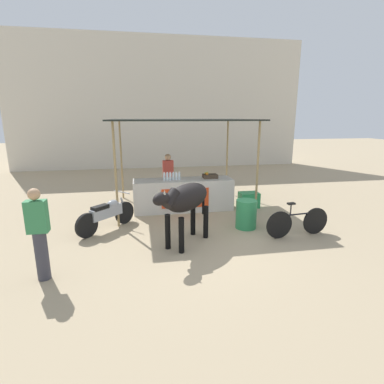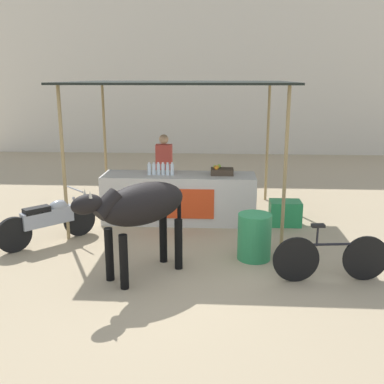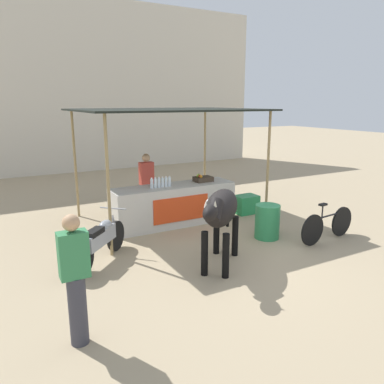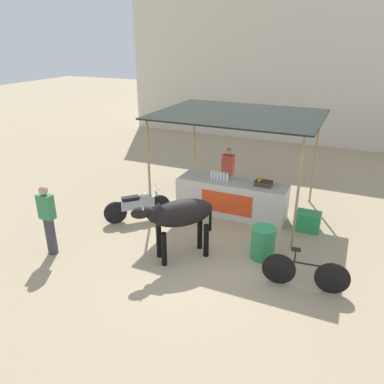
% 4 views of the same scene
% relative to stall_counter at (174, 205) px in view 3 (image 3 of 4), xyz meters
% --- Properties ---
extents(ground_plane, '(60.00, 60.00, 0.00)m').
position_rel_stall_counter_xyz_m(ground_plane, '(0.00, -2.20, -0.48)').
color(ground_plane, tan).
extents(building_wall_far, '(16.00, 0.50, 6.99)m').
position_rel_stall_counter_xyz_m(building_wall_far, '(0.00, 8.41, 3.01)').
color(building_wall_far, beige).
rests_on(building_wall_far, ground).
extents(stall_counter, '(3.00, 0.82, 0.96)m').
position_rel_stall_counter_xyz_m(stall_counter, '(0.00, 0.00, 0.00)').
color(stall_counter, beige).
rests_on(stall_counter, ground).
extents(stall_awning, '(4.20, 3.20, 2.73)m').
position_rel_stall_counter_xyz_m(stall_awning, '(0.00, 0.30, 2.14)').
color(stall_awning, black).
rests_on(stall_awning, ground).
extents(water_bottle_row, '(0.52, 0.07, 0.25)m').
position_rel_stall_counter_xyz_m(water_bottle_row, '(-0.35, -0.05, 0.59)').
color(water_bottle_row, silver).
rests_on(water_bottle_row, stall_counter).
extents(fruit_crate, '(0.44, 0.32, 0.18)m').
position_rel_stall_counter_xyz_m(fruit_crate, '(0.83, 0.05, 0.55)').
color(fruit_crate, '#3F3326').
rests_on(fruit_crate, stall_counter).
extents(vendor_behind_counter, '(0.34, 0.22, 1.65)m').
position_rel_stall_counter_xyz_m(vendor_behind_counter, '(-0.38, 0.75, 0.37)').
color(vendor_behind_counter, '#383842').
rests_on(vendor_behind_counter, ground).
extents(cooler_box, '(0.60, 0.44, 0.48)m').
position_rel_stall_counter_xyz_m(cooler_box, '(2.09, -0.10, -0.24)').
color(cooler_box, '#268C4C').
rests_on(cooler_box, ground).
extents(water_barrel, '(0.53, 0.53, 0.74)m').
position_rel_stall_counter_xyz_m(water_barrel, '(1.36, -1.83, -0.11)').
color(water_barrel, '#2D8C51').
rests_on(water_barrel, ground).
extents(cow, '(1.53, 1.56, 1.44)m').
position_rel_stall_counter_xyz_m(cow, '(-0.33, -2.55, 0.55)').
color(cow, black).
rests_on(cow, ground).
extents(motorcycle_parked, '(1.32, 1.34, 0.90)m').
position_rel_stall_counter_xyz_m(motorcycle_parked, '(-2.14, -1.34, -0.05)').
color(motorcycle_parked, black).
rests_on(motorcycle_parked, ground).
extents(bicycle_leaning, '(1.65, 0.22, 0.85)m').
position_rel_stall_counter_xyz_m(bicycle_leaning, '(2.37, -2.57, -0.13)').
color(bicycle_leaning, black).
rests_on(bicycle_leaning, ground).
extents(passerby_on_street, '(0.34, 0.22, 1.65)m').
position_rel_stall_counter_xyz_m(passerby_on_street, '(-3.04, -3.60, 0.37)').
color(passerby_on_street, '#383842').
rests_on(passerby_on_street, ground).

